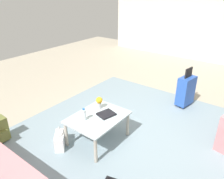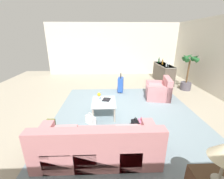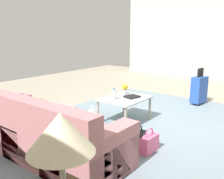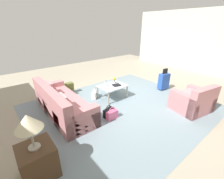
{
  "view_description": "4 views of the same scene",
  "coord_description": "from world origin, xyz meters",
  "px_view_note": "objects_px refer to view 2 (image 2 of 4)",
  "views": [
    {
      "loc": [
        2.6,
        1.46,
        2.3
      ],
      "look_at": [
        0.17,
        -0.39,
        0.87
      ],
      "focal_mm": 35.0,
      "sensor_mm": 36.0,
      "label": 1
    },
    {
      "loc": [
        4.55,
        -0.41,
        2.33
      ],
      "look_at": [
        0.69,
        -0.26,
        0.95
      ],
      "focal_mm": 24.0,
      "sensor_mm": 36.0,
      "label": 2
    },
    {
      "loc": [
        4.07,
        2.05,
        1.63
      ],
      "look_at": [
        0.96,
        -0.36,
        0.73
      ],
      "focal_mm": 40.0,
      "sensor_mm": 36.0,
      "label": 3
    },
    {
      "loc": [
        3.38,
        3.15,
        2.36
      ],
      "look_at": [
        1.0,
        0.22,
        0.72
      ],
      "focal_mm": 24.0,
      "sensor_mm": 36.0,
      "label": 4
    }
  ],
  "objects_px": {
    "coffee_table_book": "(106,100)",
    "wine_bottle_green": "(159,61)",
    "armchair": "(159,91)",
    "flower_vase": "(99,95)",
    "wine_glass_leftmost": "(161,60)",
    "handbag_white": "(91,120)",
    "wine_bottle_amber": "(163,62)",
    "handbag_black": "(136,126)",
    "water_bottle": "(100,102)",
    "potted_palm": "(188,72)",
    "wine_glass_left_of_centre": "(168,65)",
    "suitcase_blue": "(121,84)",
    "backpack_olive": "(50,129)",
    "coffee_table": "(104,103)",
    "bar_console": "(163,73)",
    "handbag_pink": "(141,125)",
    "couch": "(98,147)",
    "wine_bottle_clear": "(167,64)"
  },
  "relations": [
    {
      "from": "handbag_white",
      "to": "wine_bottle_amber",
      "type": "bearing_deg",
      "value": 139.8
    },
    {
      "from": "wine_glass_left_of_centre",
      "to": "handbag_pink",
      "type": "bearing_deg",
      "value": -29.48
    },
    {
      "from": "backpack_olive",
      "to": "potted_palm",
      "type": "height_order",
      "value": "potted_palm"
    },
    {
      "from": "coffee_table_book",
      "to": "wine_bottle_amber",
      "type": "relative_size",
      "value": 0.85
    },
    {
      "from": "handbag_pink",
      "to": "potted_palm",
      "type": "relative_size",
      "value": 0.22
    },
    {
      "from": "wine_bottle_green",
      "to": "backpack_olive",
      "type": "xyz_separation_m",
      "value": [
        5.05,
        -4.28,
        -0.86
      ]
    },
    {
      "from": "wine_glass_left_of_centre",
      "to": "wine_bottle_amber",
      "type": "xyz_separation_m",
      "value": [
        -0.63,
        -0.06,
        0.01
      ]
    },
    {
      "from": "handbag_pink",
      "to": "potted_palm",
      "type": "bearing_deg",
      "value": 138.0
    },
    {
      "from": "wine_glass_left_of_centre",
      "to": "potted_palm",
      "type": "bearing_deg",
      "value": 44.41
    },
    {
      "from": "flower_vase",
      "to": "water_bottle",
      "type": "bearing_deg",
      "value": 6.79
    },
    {
      "from": "flower_vase",
      "to": "handbag_white",
      "type": "relative_size",
      "value": 0.57
    },
    {
      "from": "wine_glass_leftmost",
      "to": "handbag_white",
      "type": "bearing_deg",
      "value": -36.96
    },
    {
      "from": "bar_console",
      "to": "handbag_pink",
      "type": "relative_size",
      "value": 5.27
    },
    {
      "from": "armchair",
      "to": "potted_palm",
      "type": "height_order",
      "value": "potted_palm"
    },
    {
      "from": "wine_glass_leftmost",
      "to": "wine_bottle_green",
      "type": "relative_size",
      "value": 0.51
    },
    {
      "from": "wine_bottle_clear",
      "to": "wine_glass_leftmost",
      "type": "bearing_deg",
      "value": 173.81
    },
    {
      "from": "wine_bottle_amber",
      "to": "handbag_black",
      "type": "height_order",
      "value": "wine_bottle_amber"
    },
    {
      "from": "coffee_table_book",
      "to": "wine_bottle_green",
      "type": "bearing_deg",
      "value": 158.31
    },
    {
      "from": "flower_vase",
      "to": "couch",
      "type": "bearing_deg",
      "value": 1.42
    },
    {
      "from": "couch",
      "to": "handbag_pink",
      "type": "bearing_deg",
      "value": 132.03
    },
    {
      "from": "wine_bottle_green",
      "to": "handbag_white",
      "type": "distance_m",
      "value": 5.73
    },
    {
      "from": "water_bottle",
      "to": "bar_console",
      "type": "relative_size",
      "value": 0.11
    },
    {
      "from": "wine_bottle_amber",
      "to": "potted_palm",
      "type": "height_order",
      "value": "potted_palm"
    },
    {
      "from": "bar_console",
      "to": "suitcase_blue",
      "type": "distance_m",
      "value": 2.83
    },
    {
      "from": "coffee_table_book",
      "to": "water_bottle",
      "type": "bearing_deg",
      "value": -14.49
    },
    {
      "from": "armchair",
      "to": "wine_glass_left_of_centre",
      "type": "bearing_deg",
      "value": 150.32
    },
    {
      "from": "coffee_table_book",
      "to": "handbag_pink",
      "type": "relative_size",
      "value": 0.71
    },
    {
      "from": "flower_vase",
      "to": "handbag_pink",
      "type": "xyz_separation_m",
      "value": [
        1.03,
        1.14,
        -0.45
      ]
    },
    {
      "from": "bar_console",
      "to": "wine_glass_leftmost",
      "type": "relative_size",
      "value": 12.21
    },
    {
      "from": "armchair",
      "to": "flower_vase",
      "type": "relative_size",
      "value": 5.55
    },
    {
      "from": "handbag_white",
      "to": "wine_bottle_green",
      "type": "bearing_deg",
      "value": 143.52
    },
    {
      "from": "wine_glass_leftmost",
      "to": "handbag_black",
      "type": "relative_size",
      "value": 0.43
    },
    {
      "from": "wine_bottle_green",
      "to": "potted_palm",
      "type": "height_order",
      "value": "potted_palm"
    },
    {
      "from": "coffee_table",
      "to": "handbag_white",
      "type": "distance_m",
      "value": 0.67
    },
    {
      "from": "handbag_black",
      "to": "backpack_olive",
      "type": "distance_m",
      "value": 2.14
    },
    {
      "from": "flower_vase",
      "to": "wine_glass_leftmost",
      "type": "bearing_deg",
      "value": 140.16
    },
    {
      "from": "water_bottle",
      "to": "backpack_olive",
      "type": "relative_size",
      "value": 0.51
    },
    {
      "from": "coffee_table",
      "to": "wine_glass_left_of_centre",
      "type": "height_order",
      "value": "wine_glass_left_of_centre"
    },
    {
      "from": "flower_vase",
      "to": "handbag_pink",
      "type": "relative_size",
      "value": 0.57
    },
    {
      "from": "water_bottle",
      "to": "potted_palm",
      "type": "relative_size",
      "value": 0.12
    },
    {
      "from": "coffee_table_book",
      "to": "handbag_pink",
      "type": "distance_m",
      "value": 1.34
    },
    {
      "from": "coffee_table",
      "to": "bar_console",
      "type": "bearing_deg",
      "value": 138.47
    },
    {
      "from": "wine_glass_leftmost",
      "to": "suitcase_blue",
      "type": "relative_size",
      "value": 0.18
    },
    {
      "from": "water_bottle",
      "to": "wine_glass_left_of_centre",
      "type": "bearing_deg",
      "value": 134.03
    },
    {
      "from": "wine_glass_leftmost",
      "to": "handbag_white",
      "type": "xyz_separation_m",
      "value": [
        4.64,
        -3.49,
        -0.91
      ]
    },
    {
      "from": "flower_vase",
      "to": "wine_glass_leftmost",
      "type": "xyz_separation_m",
      "value": [
        -3.93,
        3.28,
        0.47
      ]
    },
    {
      "from": "coffee_table_book",
      "to": "coffee_table",
      "type": "bearing_deg",
      "value": -18.82
    },
    {
      "from": "backpack_olive",
      "to": "potted_palm",
      "type": "distance_m",
      "value": 5.96
    },
    {
      "from": "couch",
      "to": "backpack_olive",
      "type": "xyz_separation_m",
      "value": [
        -0.79,
        -1.19,
        -0.11
      ]
    },
    {
      "from": "flower_vase",
      "to": "suitcase_blue",
      "type": "distance_m",
      "value": 1.98
    }
  ]
}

